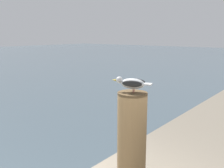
% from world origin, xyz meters
% --- Properties ---
extents(mooring_post, '(0.29, 0.29, 0.92)m').
position_xyz_m(mooring_post, '(0.82, -0.49, 2.06)').
color(mooring_post, brown).
rests_on(mooring_post, harbor_quay).
extents(seagull, '(0.20, 0.38, 0.14)m').
position_xyz_m(seagull, '(0.82, -0.49, 2.61)').
color(seagull, '#C66F60').
rests_on(seagull, mooring_post).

